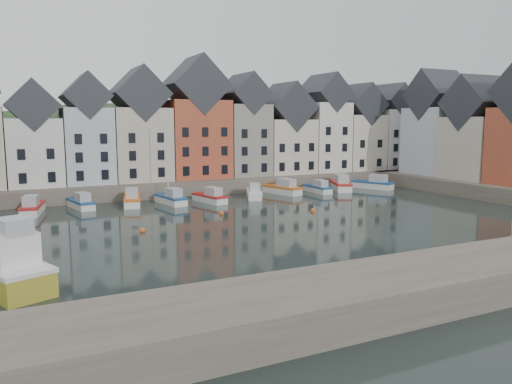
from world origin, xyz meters
TOP-DOWN VIEW (x-y plane):
  - ground at (0.00, 0.00)m, footprint 260.00×260.00m
  - far_quay at (0.00, 30.00)m, footprint 90.00×16.00m
  - right_quay at (37.00, 3.00)m, footprint 14.00×54.00m
  - near_wall at (-10.00, -22.00)m, footprint 50.00×6.00m
  - hillside at (0.02, 56.00)m, footprint 153.60×70.40m
  - far_terrace at (3.21, 28.00)m, footprint 72.37×8.16m
  - right_terrace at (36.00, 8.07)m, footprint 8.30×24.25m
  - mooring_buoys at (-4.00, 5.33)m, footprint 20.50×5.50m
  - boat_a at (-22.88, 17.59)m, footprint 3.05×6.48m
  - boat_b at (-17.52, 18.96)m, footprint 2.80×5.89m
  - boat_c at (-11.58, 18.59)m, footprint 3.30×6.62m
  - boat_d at (-7.00, 17.38)m, footprint 2.81×6.22m
  - boat_e at (-2.13, 16.46)m, footprint 3.07×6.04m
  - boat_f at (4.54, 17.44)m, footprint 3.93×6.20m
  - boat_g at (9.90, 19.13)m, footprint 3.73×6.76m
  - boat_h at (15.27, 18.17)m, footprint 1.81×5.47m
  - boat_i at (19.71, 18.90)m, footprint 4.66×7.25m
  - boat_j at (25.31, 17.97)m, footprint 4.47×6.61m
  - large_vessel at (-25.62, -8.15)m, footprint 6.73×11.30m

SIDE VIEW (x-z plane):
  - hillside at x=0.02m, z-range -49.96..14.04m
  - ground at x=0.00m, z-range 0.00..0.00m
  - mooring_buoys at x=-4.00m, z-range -0.10..0.40m
  - boat_h at x=15.27m, z-range -0.42..1.66m
  - boat_b at x=-17.52m, z-range -0.44..1.73m
  - boat_e at x=-2.13m, z-range -0.45..1.77m
  - boat_f at x=4.54m, z-range -0.46..1.82m
  - boat_a at x=-22.88m, z-range -0.48..1.91m
  - boat_c at x=-11.58m, z-range -0.49..1.94m
  - boat_j at x=25.31m, z-range -0.49..1.95m
  - boat_g at x=9.90m, z-range -0.50..1.98m
  - boat_d at x=-7.00m, z-range -4.98..6.47m
  - boat_i at x=19.71m, z-range -0.54..2.13m
  - far_quay at x=0.00m, z-range 0.00..2.00m
  - right_quay at x=37.00m, z-range 0.00..2.00m
  - near_wall at x=-10.00m, z-range 0.00..2.00m
  - large_vessel at x=-25.62m, z-range -1.51..4.19m
  - far_terrace at x=3.21m, z-range -0.01..17.76m
  - right_terrace at x=36.00m, z-range 0.73..17.10m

